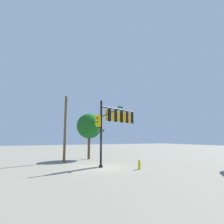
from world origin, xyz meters
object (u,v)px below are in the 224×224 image
at_px(utility_pole, 65,127).
at_px(tree_near, 89,126).
at_px(signal_pole_assembly, 114,120).
at_px(fire_hydrant, 139,164).

distance_m(utility_pole, tree_near, 3.87).
height_order(signal_pole_assembly, tree_near, signal_pole_assembly).
distance_m(signal_pole_assembly, fire_hydrant, 5.24).
distance_m(signal_pole_assembly, tree_near, 6.30).
bearing_deg(signal_pole_assembly, utility_pole, 130.42).
xyz_separation_m(utility_pole, tree_near, (3.50, 1.61, 0.34)).
distance_m(signal_pole_assembly, utility_pole, 6.16).
bearing_deg(utility_pole, signal_pole_assembly, -49.58).
bearing_deg(signal_pole_assembly, tree_near, 94.29).
relative_size(fire_hydrant, tree_near, 0.14).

